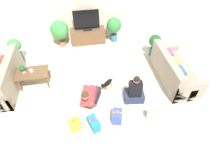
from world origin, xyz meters
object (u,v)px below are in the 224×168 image
potted_plant_corner_left (15,47)px  gift_bag_a (151,114)px  potted_plant_corner_right (155,43)px  gift_box_a (75,124)px  mug (31,71)px  potted_plant_back_right (114,26)px  tv_console (88,36)px  gift_box_b (117,116)px  tv (87,21)px  sofa_left (3,80)px  tabletop_plant (22,69)px  person_kneeling (90,96)px  person_sitting (135,92)px  sofa_right (173,71)px  coffee_table (32,74)px  dog (107,84)px  gift_box_c (94,124)px

potted_plant_corner_left → gift_bag_a: 4.73m
potted_plant_corner_right → potted_plant_corner_left: (-4.56, 0.51, 0.04)m
gift_box_a → mug: size_ratio=3.02×
gift_box_a → potted_plant_back_right: bearing=66.0°
tv_console → gift_box_b: (0.39, -3.63, -0.10)m
gift_box_a → gift_bag_a: (1.85, -0.05, 0.00)m
tv → gift_box_b: 3.72m
tv → potted_plant_corner_left: size_ratio=1.14×
sofa_left → gift_box_a: size_ratio=5.11×
mug → tabletop_plant: tabletop_plant is taller
potted_plant_back_right → person_kneeling: size_ratio=1.11×
person_sitting → gift_box_b: size_ratio=2.30×
sofa_left → tabletop_plant: bearing=92.5°
potted_plant_corner_left → gift_box_b: (2.79, -2.94, -0.34)m
sofa_left → potted_plant_corner_left: (0.15, 1.28, 0.20)m
sofa_left → person_sitting: (3.51, -1.09, 0.00)m
potted_plant_corner_left → potted_plant_corner_right: bearing=-6.3°
person_kneeling → tabletop_plant: size_ratio=3.72×
sofa_right → gift_bag_a: size_ratio=5.57×
tv_console → coffee_table: bearing=-131.1°
person_sitting → potted_plant_corner_right: bearing=-115.4°
tv_console → potted_plant_back_right: size_ratio=1.37×
tv → gift_box_a: tv is taller
person_sitting → dog: size_ratio=2.15×
gift_bag_a → tabletop_plant: bearing=150.6°
potted_plant_corner_left → dog: bearing=-34.2°
potted_plant_corner_left → dog: potted_plant_corner_left is taller
coffee_table → potted_plant_back_right: potted_plant_back_right is taller
sofa_right → person_kneeling: sofa_right is taller
sofa_left → gift_box_c: bearing=53.2°
coffee_table → tv: bearing=48.9°
coffee_table → tabletop_plant: 0.28m
sofa_right → potted_plant_back_right: bearing=28.8°
tv → tabletop_plant: size_ratio=4.05×
sofa_right → gift_box_a: bearing=112.2°
sofa_left → mug: size_ratio=15.46×
sofa_left → potted_plant_corner_right: bearing=99.3°
sofa_left → dog: bearing=78.9°
sofa_right → gift_bag_a: (-1.09, -1.25, -0.15)m
sofa_right → mug: size_ratio=15.46×
potted_plant_corner_right → gift_box_c: size_ratio=1.97×
dog → person_sitting: bearing=10.8°
tv → gift_box_c: tv is taller
sofa_right → mug: sofa_right is taller
potted_plant_back_right → gift_box_b: bearing=-99.3°
gift_bag_a → potted_plant_back_right: bearing=93.7°
sofa_right → tabletop_plant: size_ratio=8.32×
tv → person_kneeling: bearing=-93.5°
coffee_table → tv: size_ratio=0.98×
tv_console → potted_plant_corner_right: bearing=-28.9°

